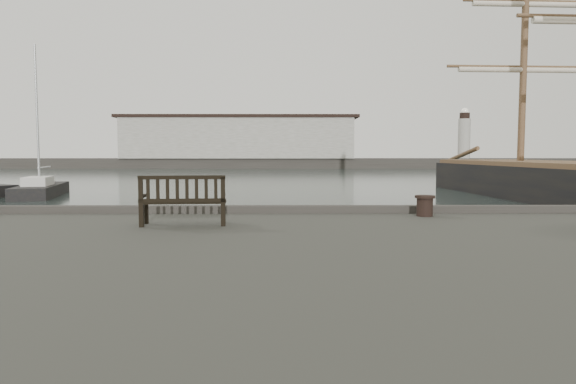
% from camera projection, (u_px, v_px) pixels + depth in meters
% --- Properties ---
extents(ground, '(400.00, 400.00, 0.00)m').
position_uv_depth(ground, '(228.00, 274.00, 12.77)').
color(ground, black).
rests_on(ground, ground).
extents(breakwater, '(140.00, 9.50, 12.20)m').
position_uv_depth(breakwater, '(255.00, 147.00, 104.15)').
color(breakwater, '#383530').
rests_on(breakwater, ground).
extents(bench, '(1.75, 0.72, 0.98)m').
position_uv_depth(bench, '(184.00, 210.00, 10.37)').
color(bench, black).
rests_on(bench, quay).
extents(bollard_right, '(0.52, 0.52, 0.48)m').
position_uv_depth(bollard_right, '(425.00, 206.00, 11.86)').
color(bollard_right, black).
rests_on(bollard_right, quay).
extents(yacht_d, '(4.30, 9.01, 11.07)m').
position_uv_depth(yacht_d, '(41.00, 193.00, 36.23)').
color(yacht_d, black).
rests_on(yacht_d, ground).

